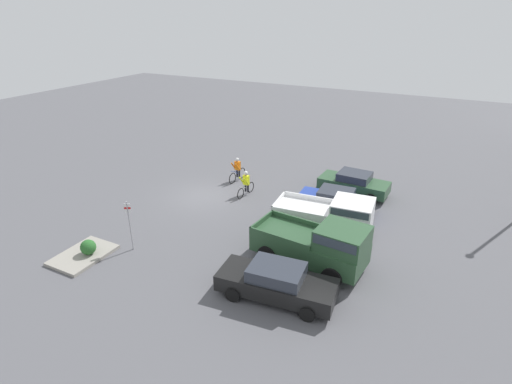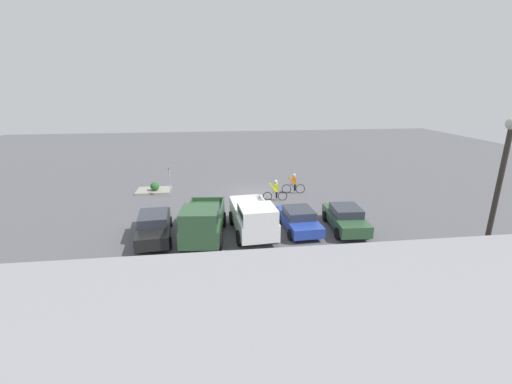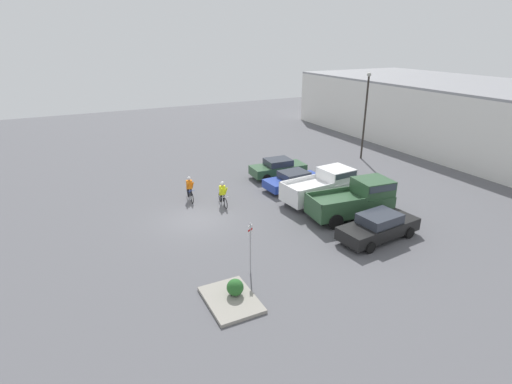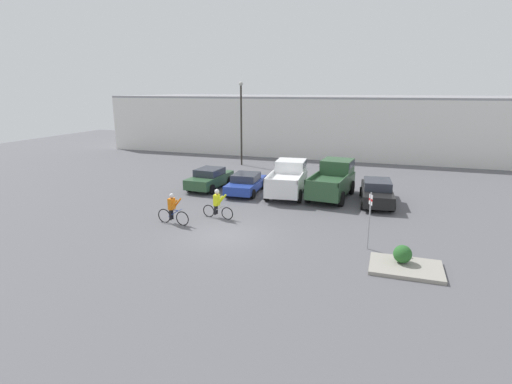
# 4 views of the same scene
# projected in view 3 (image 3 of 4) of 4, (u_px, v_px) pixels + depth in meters

# --- Properties ---
(ground_plane) EXTENTS (80.00, 80.00, 0.00)m
(ground_plane) POSITION_uv_depth(u_px,v_px,m) (196.00, 220.00, 23.71)
(ground_plane) COLOR #56565B
(sedan_0) EXTENTS (2.11, 4.30, 1.42)m
(sedan_0) POSITION_uv_depth(u_px,v_px,m) (278.00, 168.00, 30.63)
(sedan_0) COLOR #2D5133
(sedan_0) RESTS_ON ground_plane
(sedan_1) EXTENTS (2.11, 4.29, 1.31)m
(sedan_1) POSITION_uv_depth(u_px,v_px,m) (294.00, 180.00, 28.20)
(sedan_1) COLOR #233D9E
(sedan_1) RESTS_ON ground_plane
(pickup_truck_0) EXTENTS (2.57, 4.97, 2.11)m
(pickup_truck_0) POSITION_uv_depth(u_px,v_px,m) (323.00, 186.00, 25.95)
(pickup_truck_0) COLOR white
(pickup_truck_0) RESTS_ON ground_plane
(pickup_truck_1) EXTENTS (2.64, 5.20, 2.25)m
(pickup_truck_1) POSITION_uv_depth(u_px,v_px,m) (357.00, 199.00, 23.69)
(pickup_truck_1) COLOR #2D5133
(pickup_truck_1) RESTS_ON ground_plane
(sedan_2) EXTENTS (2.24, 4.83, 1.45)m
(sedan_2) POSITION_uv_depth(u_px,v_px,m) (379.00, 226.00, 21.24)
(sedan_2) COLOR black
(sedan_2) RESTS_ON ground_plane
(cyclist_0) EXTENTS (1.83, 0.49, 1.62)m
(cyclist_0) POSITION_uv_depth(u_px,v_px,m) (223.00, 193.00, 25.49)
(cyclist_0) COLOR black
(cyclist_0) RESTS_ON ground_plane
(cyclist_1) EXTENTS (1.88, 0.49, 1.64)m
(cyclist_1) POSITION_uv_depth(u_px,v_px,m) (190.00, 188.00, 26.31)
(cyclist_1) COLOR black
(cyclist_1) RESTS_ON ground_plane
(fire_lane_sign) EXTENTS (0.16, 0.28, 2.55)m
(fire_lane_sign) POSITION_uv_depth(u_px,v_px,m) (250.00, 244.00, 17.83)
(fire_lane_sign) COLOR #9E9EA3
(fire_lane_sign) RESTS_ON ground_plane
(lamppost) EXTENTS (0.36, 0.36, 7.37)m
(lamppost) POSITION_uv_depth(u_px,v_px,m) (366.00, 110.00, 34.00)
(lamppost) COLOR #2D2823
(lamppost) RESTS_ON ground_plane
(curb_island) EXTENTS (2.71, 1.96, 0.15)m
(curb_island) POSITION_uv_depth(u_px,v_px,m) (231.00, 300.00, 16.40)
(curb_island) COLOR gray
(curb_island) RESTS_ON ground_plane
(shrub) EXTENTS (0.71, 0.71, 0.71)m
(shrub) POSITION_uv_depth(u_px,v_px,m) (235.00, 287.00, 16.48)
(shrub) COLOR #286028
(shrub) RESTS_ON curb_island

